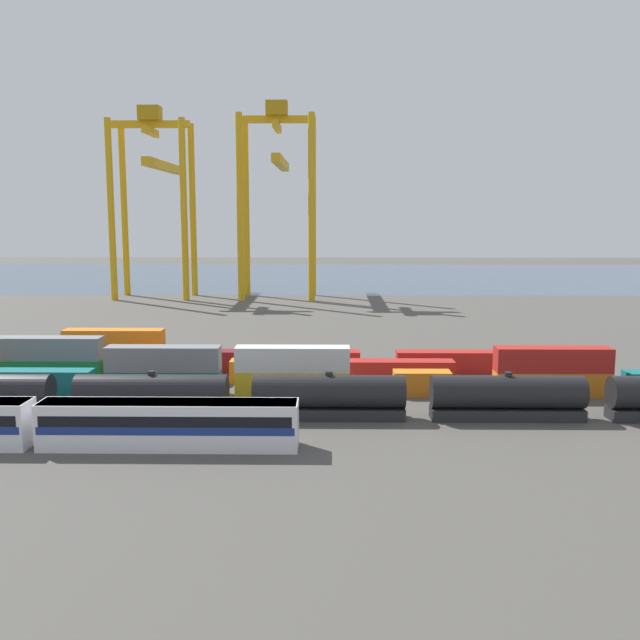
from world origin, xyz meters
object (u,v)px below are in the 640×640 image
(gantry_crane_west, at_px, (155,183))
(gantry_crane_central, at_px, (278,181))
(passenger_train, at_px, (35,422))
(shipping_container_15, at_px, (167,371))
(shipping_container_13, at_px, (50,370))
(shipping_container_19, at_px, (115,361))
(freight_tank_row, at_px, (329,396))
(shipping_container_21, at_px, (225,361))

(gantry_crane_west, height_order, gantry_crane_central, gantry_crane_central)
(passenger_train, height_order, shipping_container_15, passenger_train)
(shipping_container_13, distance_m, shipping_container_15, 13.41)
(passenger_train, height_order, gantry_crane_central, gantry_crane_central)
(shipping_container_19, bearing_deg, passenger_train, -85.60)
(freight_tank_row, height_order, shipping_container_19, freight_tank_row)
(shipping_container_13, xyz_separation_m, shipping_container_19, (5.75, 5.57, 0.00))
(freight_tank_row, distance_m, gantry_crane_central, 104.88)
(passenger_train, distance_m, shipping_container_21, 30.86)
(passenger_train, distance_m, shipping_container_13, 24.48)
(shipping_container_13, height_order, gantry_crane_west, gantry_crane_west)
(shipping_container_21, height_order, gantry_crane_central, gantry_crane_central)
(shipping_container_13, bearing_deg, passenger_train, -71.01)
(freight_tank_row, bearing_deg, shipping_container_13, 155.71)
(shipping_container_21, bearing_deg, shipping_container_15, -136.41)
(shipping_container_15, distance_m, gantry_crane_west, 93.09)
(freight_tank_row, bearing_deg, shipping_container_15, 142.20)
(passenger_train, bearing_deg, gantry_crane_west, 98.54)
(shipping_container_13, relative_size, shipping_container_21, 1.00)
(shipping_container_13, relative_size, gantry_crane_central, 0.27)
(passenger_train, bearing_deg, shipping_container_13, 108.99)
(passenger_train, distance_m, gantry_crane_west, 113.89)
(freight_tank_row, distance_m, shipping_container_21, 23.80)
(passenger_train, distance_m, freight_tank_row, 25.62)
(passenger_train, bearing_deg, gantry_crane_central, 83.70)
(freight_tank_row, distance_m, shipping_container_19, 33.09)
(passenger_train, distance_m, gantry_crane_central, 113.28)
(freight_tank_row, relative_size, shipping_container_13, 6.68)
(shipping_container_19, xyz_separation_m, gantry_crane_west, (-14.31, 81.35, 25.08))
(passenger_train, distance_m, shipping_container_15, 23.78)
(gantry_crane_central, bearing_deg, gantry_crane_west, 179.63)
(shipping_container_19, bearing_deg, gantry_crane_central, 79.98)
(passenger_train, xyz_separation_m, gantry_crane_central, (12.13, 109.87, 24.80))
(shipping_container_13, distance_m, shipping_container_21, 20.05)
(shipping_container_19, bearing_deg, shipping_container_21, 0.00)
(shipping_container_13, height_order, shipping_container_21, same)
(shipping_container_19, bearing_deg, shipping_container_15, -36.02)
(passenger_train, bearing_deg, shipping_container_21, 68.50)
(shipping_container_19, height_order, gantry_crane_central, gantry_crane_central)
(shipping_container_15, bearing_deg, passenger_train, -103.27)
(freight_tank_row, bearing_deg, gantry_crane_central, 96.75)
(shipping_container_21, bearing_deg, passenger_train, -111.50)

